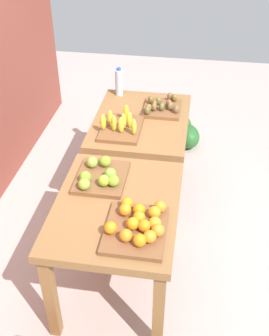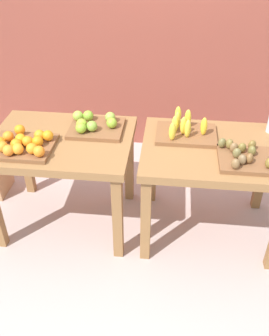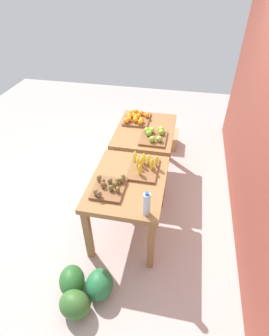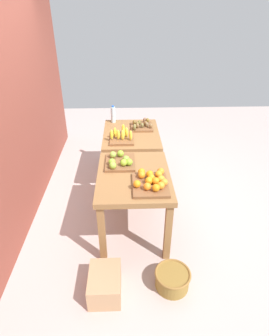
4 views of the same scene
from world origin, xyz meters
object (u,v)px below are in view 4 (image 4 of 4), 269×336
Objects in this scene: display_table_right at (131,140)px; wicker_basket at (172,279)px; display_table_left at (134,183)px; water_bottle at (113,114)px; orange_bin at (151,182)px; kiwi_bin at (142,126)px; apple_bin at (120,161)px; watermelon_pile at (144,145)px; cardboard_produce_box at (105,284)px; banana_crate at (122,136)px.

display_table_right reaches higher than wicker_basket.
water_bottle reaches higher than display_table_left.
orange_bin is at bearing 16.10° from wicker_basket.
orange_bin reaches higher than kiwi_bin.
orange_bin is at bearing -143.33° from apple_bin.
display_table_left is at bearing 38.85° from orange_bin.
water_bottle is (1.54, 0.27, 0.24)m from display_table_left.
display_table_left is at bearing -145.60° from apple_bin.
display_table_left is 1.31m from kiwi_bin.
apple_bin is 1.10× the size of kiwi_bin.
watermelon_pile is (2.05, -0.26, -0.54)m from display_table_left.
apple_bin is 1.12m from kiwi_bin.
display_table_left is at bearing -19.01° from cardboard_produce_box.
orange_bin reaches higher than wicker_basket.
display_table_left is 1.12m from display_table_right.
display_table_right is 2.55× the size of apple_bin.
watermelon_pile is at bearing -7.48° from kiwi_bin.
wicker_basket is 0.65m from cardboard_produce_box.
cardboard_produce_box is at bearing 160.99° from display_table_left.
water_bottle is (0.42, 0.27, 0.24)m from display_table_right.
display_table_left is 1.00× the size of display_table_right.
display_table_right is 2.36× the size of banana_crate.
wicker_basket is (-0.61, -0.17, -0.74)m from orange_bin.
kiwi_bin is 0.92× the size of cardboard_produce_box.
kiwi_bin is 1.05× the size of wicker_basket.
display_table_right is 1.36m from orange_bin.
apple_bin is 1.33m from water_bottle.
watermelon_pile is (2.27, -0.08, -0.71)m from orange_bin.
banana_crate is 1.19× the size of kiwi_bin.
apple_bin reaches higher than display_table_left.
display_table_left is 1.58m from water_bottle.
display_table_left is at bearing -171.45° from banana_crate.
banana_crate is 0.66m from water_bottle.
kiwi_bin reaches higher than display_table_right.
orange_bin is 0.97m from wicker_basket.
orange_bin is 1.51m from kiwi_bin.
orange_bin is 1.08× the size of apple_bin.
orange_bin is 1.26× the size of wicker_basket.
watermelon_pile is 1.79× the size of wicker_basket.
wicker_basket is (-0.82, -0.35, -0.57)m from display_table_left.
water_bottle is 2.54m from cardboard_produce_box.
watermelon_pile is 1.57× the size of cardboard_produce_box.
display_table_left is at bearing 173.07° from kiwi_bin.
kiwi_bin reaches higher than watermelon_pile.
watermelon_pile is 2.87m from wicker_basket.
banana_crate is (0.90, 0.14, 0.16)m from display_table_left.
display_table_left is 1.07m from cardboard_produce_box.
apple_bin is at bearing 34.40° from display_table_left.
display_table_right is at bearing -8.57° from cardboard_produce_box.
banana_crate is (0.68, -0.02, 0.00)m from apple_bin.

